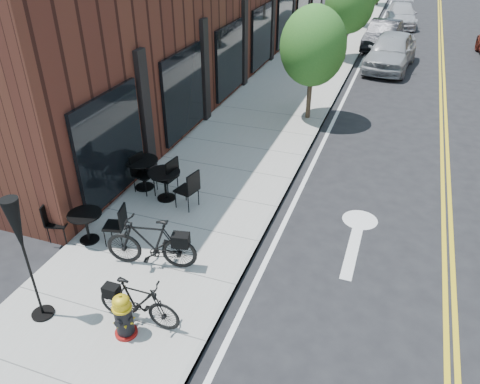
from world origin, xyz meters
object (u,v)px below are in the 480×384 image
at_px(fire_hydrant, 123,316).
at_px(patio_umbrella, 19,236).
at_px(bicycle_right, 138,303).
at_px(bistro_set_a, 86,223).
at_px(bistro_set_c, 143,170).
at_px(bistro_set_b, 165,181).
at_px(parked_car_a, 391,51).
at_px(bicycle_left, 151,243).
at_px(parked_car_c, 401,15).
at_px(parked_car_b, 383,35).

relative_size(fire_hydrant, patio_umbrella, 0.36).
xyz_separation_m(bicycle_right, bistro_set_a, (-2.32, 1.75, -0.01)).
bearing_deg(bistro_set_c, patio_umbrella, -74.76).
bearing_deg(bicycle_right, bistro_set_b, 20.83).
bearing_deg(bistro_set_c, fire_hydrant, -55.25).
height_order(bistro_set_c, parked_car_a, parked_car_a).
distance_m(bistro_set_a, parked_car_a, 17.13).
distance_m(bistro_set_a, bistro_set_b, 2.31).
relative_size(patio_umbrella, parked_car_a, 0.52).
xyz_separation_m(fire_hydrant, bistro_set_a, (-2.21, 2.06, 0.04)).
relative_size(bicycle_right, bistro_set_a, 0.90).
bearing_deg(parked_car_a, bistro_set_a, -101.93).
xyz_separation_m(bicycle_left, parked_car_a, (3.44, 16.59, 0.12)).
xyz_separation_m(bicycle_right, parked_car_c, (2.78, 27.96, 0.06)).
distance_m(bicycle_left, patio_umbrella, 2.58).
height_order(bistro_set_b, bistro_set_c, bistro_set_c).
relative_size(fire_hydrant, parked_car_a, 0.19).
bearing_deg(parked_car_c, bistro_set_b, -105.36).
relative_size(bicycle_right, parked_car_c, 0.35).
relative_size(bistro_set_c, parked_car_c, 0.44).
distance_m(bistro_set_a, parked_car_b, 20.52).
distance_m(bistro_set_c, parked_car_b, 18.13).
height_order(fire_hydrant, bistro_set_a, bistro_set_a).
height_order(bicycle_left, parked_car_c, parked_car_c).
bearing_deg(bistro_set_b, parked_car_c, 92.99).
bearing_deg(bistro_set_b, bistro_set_c, 173.11).
relative_size(bicycle_left, patio_umbrella, 0.77).
xyz_separation_m(fire_hydrant, bicycle_right, (0.11, 0.32, 0.05)).
relative_size(bistro_set_a, patio_umbrella, 0.71).
height_order(bistro_set_c, parked_car_b, parked_car_b).
xyz_separation_m(bistro_set_a, parked_car_b, (4.53, 20.02, 0.12)).
xyz_separation_m(fire_hydrant, patio_umbrella, (-1.68, -0.12, 1.36)).
bearing_deg(fire_hydrant, bistro_set_c, 121.32).
bearing_deg(bicycle_right, bistro_set_c, 28.47).
bearing_deg(fire_hydrant, parked_car_a, 86.03).
bearing_deg(bistro_set_b, parked_car_a, 85.87).
height_order(bistro_set_a, bistro_set_c, bistro_set_c).
bearing_deg(bistro_set_a, parked_car_c, 64.82).
distance_m(bistro_set_a, parked_car_c, 26.70).
height_order(patio_umbrella, parked_car_b, patio_umbrella).
distance_m(bistro_set_b, bistro_set_c, 0.85).
bearing_deg(patio_umbrella, parked_car_b, 79.81).
distance_m(bicycle_left, parked_car_a, 16.94).
bearing_deg(parked_car_c, bicycle_right, -100.89).
relative_size(bicycle_left, bistro_set_c, 0.95).
height_order(fire_hydrant, bicycle_left, bicycle_left).
distance_m(bicycle_left, bicycle_right, 1.59).
relative_size(bicycle_left, bistro_set_a, 1.08).
bearing_deg(parked_car_a, patio_umbrella, -98.41).
bearing_deg(bicycle_left, parked_car_b, 160.87).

